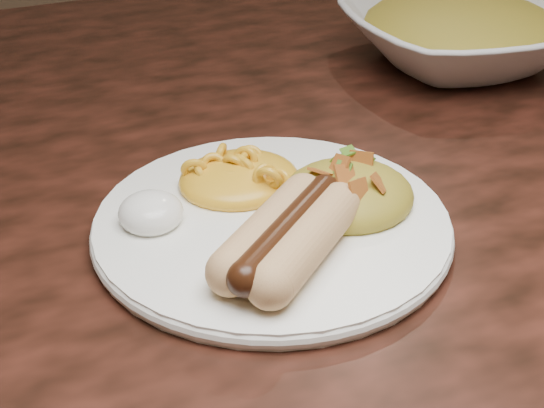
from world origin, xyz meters
name	(u,v)px	position (x,y,z in m)	size (l,w,h in m)	color
table	(200,219)	(0.00, 0.00, 0.66)	(1.60, 0.90, 0.75)	#491E14
plate	(272,224)	(0.00, -0.18, 0.76)	(0.25, 0.25, 0.01)	white
hotdog	(288,235)	(-0.02, -0.22, 0.78)	(0.10, 0.12, 0.03)	#E3BB73
mac_and_cheese	(239,163)	(-0.01, -0.12, 0.78)	(0.09, 0.08, 0.04)	gold
sour_cream	(150,205)	(-0.08, -0.15, 0.78)	(0.05, 0.05, 0.03)	white
taco_salad	(348,183)	(0.05, -0.18, 0.78)	(0.10, 0.09, 0.04)	orange
serving_bowl	(461,36)	(0.32, 0.04, 0.78)	(0.25, 0.25, 0.06)	silver
bowl_filling	(463,18)	(0.32, 0.04, 0.80)	(0.21, 0.21, 0.05)	orange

